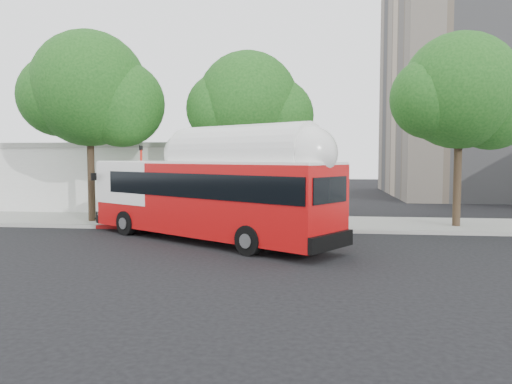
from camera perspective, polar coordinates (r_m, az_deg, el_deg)
ground at (r=19.12m, az=-0.47°, el=-6.23°), size 120.00×120.00×0.00m
sidewalk at (r=25.49m, az=1.46°, el=-3.49°), size 60.00×5.00×0.15m
curb_strip at (r=22.93m, az=0.82°, el=-4.33°), size 60.00×0.30×0.15m
red_curb_segment at (r=23.44m, az=-6.51°, el=-4.16°), size 10.00×0.32×0.16m
street_tree_left at (r=26.79m, az=-17.54°, el=10.70°), size 6.67×5.80×9.74m
street_tree_mid at (r=25.03m, az=0.01°, el=9.76°), size 5.75×5.00×8.62m
street_tree_right at (r=25.64m, az=23.18°, el=10.08°), size 6.21×5.40×9.18m
low_commercial_bldg at (r=36.59m, az=-19.68°, el=1.82°), size 16.20×10.20×4.25m
transit_bus at (r=20.12m, az=-5.57°, el=-0.77°), size 11.67×8.61×3.70m
signal_pole at (r=24.29m, az=-12.94°, el=0.67°), size 0.11×0.37×3.95m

